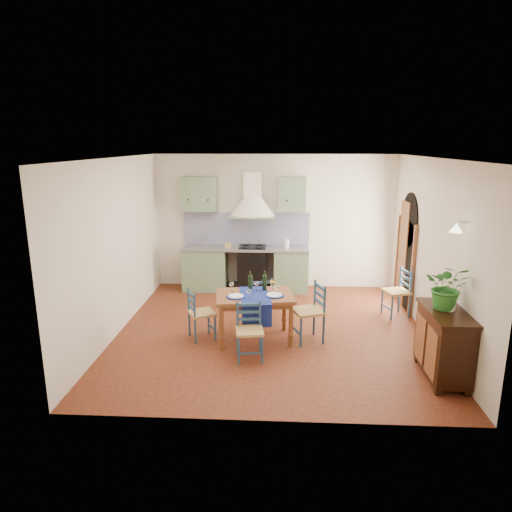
# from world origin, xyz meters

# --- Properties ---
(floor) EXTENTS (5.00, 5.00, 0.00)m
(floor) POSITION_xyz_m (0.00, 0.00, 0.00)
(floor) COLOR #45170E
(floor) RESTS_ON ground
(back_wall) EXTENTS (5.00, 0.96, 2.80)m
(back_wall) POSITION_xyz_m (-0.47, 2.29, 1.05)
(back_wall) COLOR beige
(back_wall) RESTS_ON ground
(right_wall) EXTENTS (0.26, 5.00, 2.80)m
(right_wall) POSITION_xyz_m (2.50, 0.28, 1.34)
(right_wall) COLOR beige
(right_wall) RESTS_ON ground
(left_wall) EXTENTS (0.04, 5.00, 2.80)m
(left_wall) POSITION_xyz_m (-2.50, 0.00, 1.40)
(left_wall) COLOR beige
(left_wall) RESTS_ON ground
(ceiling) EXTENTS (5.00, 5.00, 0.01)m
(ceiling) POSITION_xyz_m (0.00, 0.00, 2.80)
(ceiling) COLOR white
(ceiling) RESTS_ON back_wall
(dining_table) EXTENTS (1.28, 0.99, 1.06)m
(dining_table) POSITION_xyz_m (-0.26, -0.35, 0.66)
(dining_table) COLOR brown
(dining_table) RESTS_ON ground
(chair_near) EXTENTS (0.43, 0.43, 0.82)m
(chair_near) POSITION_xyz_m (-0.30, -0.98, 0.42)
(chair_near) COLOR navy
(chair_near) RESTS_ON ground
(chair_far) EXTENTS (0.46, 0.46, 0.82)m
(chair_far) POSITION_xyz_m (-0.21, 0.35, 0.43)
(chair_far) COLOR navy
(chair_far) RESTS_ON ground
(chair_left) EXTENTS (0.51, 0.51, 0.81)m
(chair_left) POSITION_xyz_m (-1.12, -0.34, 0.42)
(chair_left) COLOR navy
(chair_left) RESTS_ON ground
(chair_right) EXTENTS (0.55, 0.55, 0.93)m
(chair_right) POSITION_xyz_m (0.60, -0.32, 0.48)
(chair_right) COLOR navy
(chair_right) RESTS_ON ground
(chair_spare) EXTENTS (0.50, 0.50, 0.85)m
(chair_spare) POSITION_xyz_m (2.23, 0.85, 0.44)
(chair_spare) COLOR navy
(chair_spare) RESTS_ON ground
(sideboard) EXTENTS (0.50, 1.05, 0.94)m
(sideboard) POSITION_xyz_m (2.26, -1.40, 0.51)
(sideboard) COLOR black
(sideboard) RESTS_ON ground
(potted_plant) EXTENTS (0.67, 0.63, 0.60)m
(potted_plant) POSITION_xyz_m (2.27, -1.33, 1.24)
(potted_plant) COLOR #266F25
(potted_plant) RESTS_ON sideboard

